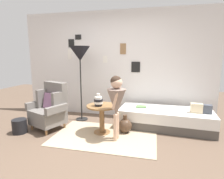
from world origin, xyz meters
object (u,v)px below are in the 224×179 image
side_table (102,113)px  armchair (50,108)px  vase_striped (98,101)px  daybed (165,118)px  demijohn_near (125,126)px  person_child (116,99)px  book_on_daybed (141,107)px  magazine_basket (20,126)px  floor_lamp (80,56)px

side_table → armchair: bearing=179.9°
vase_striped → daybed: bearing=26.6°
armchair → vase_striped: bearing=-3.2°
side_table → demijohn_near: size_ratio=1.63×
armchair → side_table: armchair is taller
person_child → book_on_daybed: bearing=67.0°
magazine_basket → vase_striped: bearing=11.8°
floor_lamp → magazine_basket: 1.94m
side_table → magazine_basket: size_ratio=2.13×
floor_lamp → book_on_daybed: size_ratio=7.88×
daybed → armchair: bearing=-166.2°
book_on_daybed → magazine_basket: size_ratio=0.79×
armchair → floor_lamp: (0.44, 0.64, 1.08)m
side_table → magazine_basket: side_table is taller
demijohn_near → magazine_basket: bearing=-166.3°
floor_lamp → book_on_daybed: (1.42, -0.01, -1.11)m
daybed → vase_striped: (-1.28, -0.64, 0.46)m
daybed → floor_lamp: 2.34m
person_child → book_on_daybed: 1.02m
daybed → vase_striped: bearing=-153.4°
floor_lamp → book_on_daybed: 1.80m
person_child → demijohn_near: size_ratio=3.23×
magazine_basket → daybed: bearing=18.8°
vase_striped → book_on_daybed: bearing=42.1°
side_table → person_child: bearing=-36.2°
demijohn_near → magazine_basket: size_ratio=1.31×
floor_lamp → magazine_basket: floor_lamp is taller
floor_lamp → demijohn_near: (1.14, -0.53, -1.38)m
daybed → book_on_daybed: size_ratio=8.89×
armchair → magazine_basket: size_ratio=3.46×
armchair → vase_striped: armchair is taller
daybed → book_on_daybed: bearing=174.2°
side_table → demijohn_near: side_table is taller
vase_striped → person_child: (0.39, -0.19, 0.10)m
armchair → daybed: size_ratio=0.50×
armchair → daybed: bearing=13.8°
side_table → demijohn_near: 0.53m
person_child → demijohn_near: (0.10, 0.37, -0.62)m
armchair → book_on_daybed: (1.85, 0.63, -0.02)m
armchair → vase_striped: 1.11m
floor_lamp → side_table: bearing=-42.7°
book_on_daybed → floor_lamp: bearing=179.6°
side_table → person_child: (0.34, -0.25, 0.35)m
vase_striped → demijohn_near: 0.74m
daybed → side_table: size_ratio=3.28×
vase_striped → demijohn_near: vase_striped is taller
side_table → book_on_daybed: side_table is taller
person_child → daybed: bearing=43.1°
side_table → magazine_basket: bearing=-166.6°
side_table → magazine_basket: 1.66m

